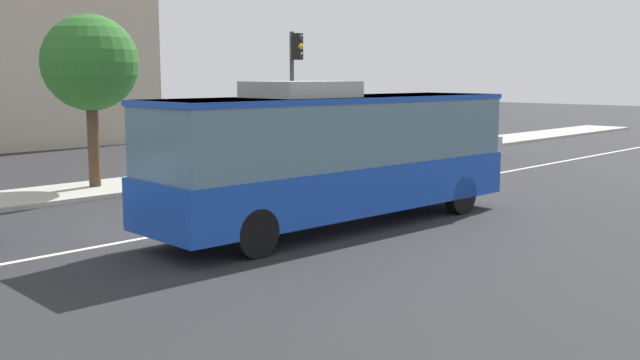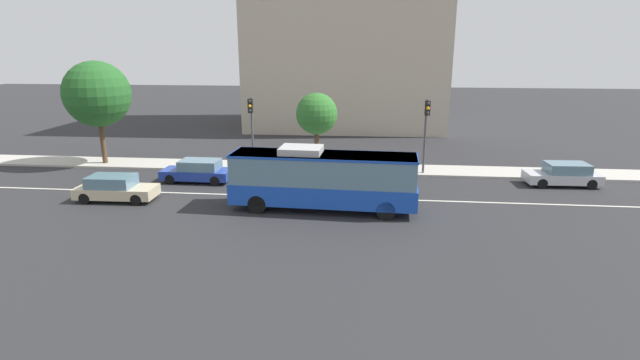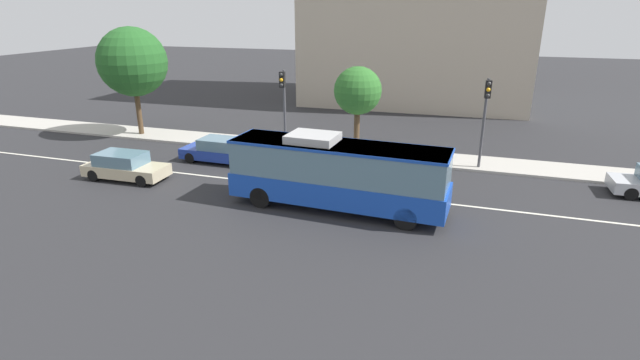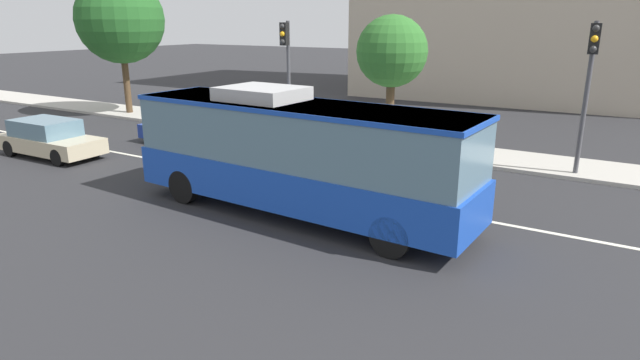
# 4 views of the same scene
# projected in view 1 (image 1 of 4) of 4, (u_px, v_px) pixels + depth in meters

# --- Properties ---
(ground_plane) EXTENTS (160.00, 160.00, 0.00)m
(ground_plane) POSITION_uv_depth(u_px,v_px,m) (193.00, 230.00, 17.04)
(ground_plane) COLOR #28282B
(sidewalk_kerb) EXTENTS (80.00, 2.97, 0.14)m
(sidewalk_kerb) POSITION_uv_depth(u_px,v_px,m) (57.00, 194.00, 21.72)
(sidewalk_kerb) COLOR #B2ADA3
(sidewalk_kerb) RESTS_ON ground_plane
(lane_centre_line) EXTENTS (76.00, 0.16, 0.01)m
(lane_centre_line) POSITION_uv_depth(u_px,v_px,m) (193.00, 229.00, 17.04)
(lane_centre_line) COLOR silver
(lane_centre_line) RESTS_ON ground_plane
(transit_bus) EXTENTS (10.11, 2.97, 3.46)m
(transit_bus) POSITION_uv_depth(u_px,v_px,m) (338.00, 151.00, 17.23)
(transit_bus) COLOR #1947B7
(transit_bus) RESTS_ON ground_plane
(sedan_silver) EXTENTS (4.56, 1.96, 1.46)m
(sedan_silver) POSITION_uv_depth(u_px,v_px,m) (461.00, 141.00, 32.24)
(sedan_silver) COLOR #B7BABF
(sedan_silver) RESTS_ON ground_plane
(traffic_light_mid_block) EXTENTS (0.34, 0.62, 5.20)m
(traffic_light_mid_block) POSITION_uv_depth(u_px,v_px,m) (295.00, 76.00, 26.86)
(traffic_light_mid_block) COLOR #47474C
(traffic_light_mid_block) RESTS_ON ground_plane
(street_tree_kerbside_centre) EXTENTS (2.96, 2.96, 5.47)m
(street_tree_kerbside_centre) POSITION_uv_depth(u_px,v_px,m) (90.00, 64.00, 22.29)
(street_tree_kerbside_centre) COLOR #4C3823
(street_tree_kerbside_centre) RESTS_ON ground_plane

